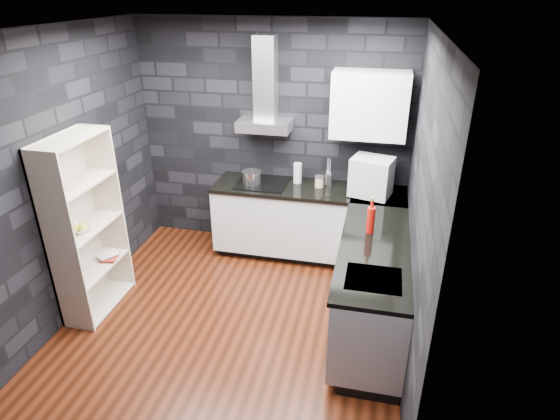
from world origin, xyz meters
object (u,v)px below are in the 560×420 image
(pot, at_px, (252,178))
(glass_vase, at_px, (298,173))
(utensil_crock, at_px, (328,179))
(appliance_garage, at_px, (371,177))
(red_bottle, at_px, (371,220))
(fruit_bowl, at_px, (80,229))
(storage_jar, at_px, (319,182))
(bookshelf, at_px, (86,228))

(pot, height_order, glass_vase, glass_vase)
(utensil_crock, bearing_deg, appliance_garage, -23.91)
(utensil_crock, height_order, red_bottle, red_bottle)
(pot, xyz_separation_m, red_bottle, (1.40, -0.90, 0.05))
(glass_vase, xyz_separation_m, fruit_bowl, (-1.76, -1.64, -0.08))
(storage_jar, bearing_deg, pot, -174.42)
(utensil_crock, relative_size, bookshelf, 0.08)
(pot, bearing_deg, appliance_garage, -2.08)
(storage_jar, distance_m, utensil_crock, 0.13)
(fruit_bowl, bearing_deg, utensil_crock, 38.10)
(glass_vase, relative_size, storage_jar, 2.02)
(fruit_bowl, bearing_deg, bookshelf, 90.00)
(pot, distance_m, appliance_garage, 1.37)
(storage_jar, bearing_deg, red_bottle, -57.53)
(pot, bearing_deg, fruit_bowl, -129.95)
(utensil_crock, xyz_separation_m, bookshelf, (-2.12, -1.57, -0.07))
(glass_vase, bearing_deg, utensil_crock, 3.11)
(storage_jar, relative_size, red_bottle, 0.46)
(appliance_garage, bearing_deg, red_bottle, -73.19)
(fruit_bowl, bearing_deg, appliance_garage, 28.93)
(storage_jar, height_order, utensil_crock, utensil_crock)
(utensil_crock, bearing_deg, red_bottle, -63.53)
(pot, height_order, storage_jar, pot)
(glass_vase, distance_m, utensil_crock, 0.36)
(utensil_crock, xyz_separation_m, appliance_garage, (0.49, -0.22, 0.16))
(appliance_garage, distance_m, fruit_bowl, 2.99)
(appliance_garage, bearing_deg, glass_vase, -179.11)
(pot, relative_size, glass_vase, 0.92)
(appliance_garage, bearing_deg, utensil_crock, 170.17)
(glass_vase, height_order, fruit_bowl, glass_vase)
(appliance_garage, relative_size, fruit_bowl, 1.99)
(appliance_garage, distance_m, bookshelf, 2.95)
(appliance_garage, distance_m, red_bottle, 0.86)
(appliance_garage, height_order, fruit_bowl, appliance_garage)
(red_bottle, bearing_deg, fruit_bowl, -167.43)
(glass_vase, bearing_deg, red_bottle, -49.76)
(red_bottle, bearing_deg, bookshelf, -169.27)
(red_bottle, height_order, fruit_bowl, red_bottle)
(utensil_crock, height_order, fruit_bowl, utensil_crock)
(red_bottle, relative_size, fruit_bowl, 1.19)
(storage_jar, bearing_deg, utensil_crock, 46.07)
(red_bottle, xyz_separation_m, fruit_bowl, (-2.65, -0.59, -0.09))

